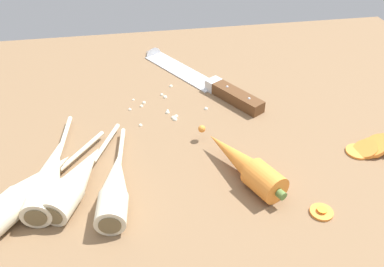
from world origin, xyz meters
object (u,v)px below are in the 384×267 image
chefs_knife (194,76)px  parsnip_mid_right (32,188)px  carrot_slice_stray_near (322,211)px  whole_carrot (244,164)px  parsnip_mid_left (49,176)px  parsnip_back (115,186)px  carrot_slice_stack (372,147)px  parsnip_front (78,179)px

chefs_knife → parsnip_mid_right: parsnip_mid_right is taller
carrot_slice_stray_near → whole_carrot: bearing=132.4°
parsnip_mid_right → carrot_slice_stray_near: parsnip_mid_right is taller
parsnip_mid_left → parsnip_back: (9.01, -3.56, 0.00)cm
carrot_slice_stack → parsnip_mid_right: bearing=-177.9°
chefs_knife → parsnip_mid_right: bearing=-132.5°
parsnip_mid_left → carrot_slice_stray_near: 37.40cm
parsnip_mid_right → parsnip_back: size_ratio=0.93×
chefs_knife → parsnip_back: parsnip_back is taller
parsnip_back → parsnip_mid_left: bearing=158.4°
whole_carrot → parsnip_front: 23.53cm
carrot_slice_stray_near → parsnip_back: bearing=164.2°
parsnip_mid_left → carrot_slice_stack: 48.96cm
parsnip_front → carrot_slice_stack: 45.02cm
parsnip_front → whole_carrot: bearing=-2.2°
whole_carrot → parsnip_back: whole_carrot is taller
whole_carrot → carrot_slice_stray_near: whole_carrot is taller
parsnip_mid_right → carrot_slice_stack: size_ratio=2.42×
parsnip_mid_left → whole_carrot: bearing=-4.4°
parsnip_mid_right → parsnip_back: (10.98, -1.57, 0.00)cm
whole_carrot → carrot_slice_stack: bearing=5.3°
parsnip_front → parsnip_back: size_ratio=0.97×
chefs_knife → whole_carrot: size_ratio=1.78×
parsnip_mid_right → carrot_slice_stray_near: (37.65, -9.12, -1.62)cm
carrot_slice_stack → whole_carrot: bearing=-174.7°
parsnip_back → carrot_slice_stack: parsnip_back is taller
chefs_knife → parsnip_mid_left: (-25.39, -27.90, 1.33)cm
parsnip_mid_left → carrot_slice_stray_near: size_ratio=7.60×
whole_carrot → parsnip_mid_left: (-27.47, 2.11, -0.12)cm
whole_carrot → parsnip_front: (-23.51, 0.92, -0.12)cm
chefs_knife → whole_carrot: whole_carrot is taller
whole_carrot → parsnip_front: size_ratio=0.86×
chefs_knife → carrot_slice_stray_near: size_ratio=10.14×
parsnip_mid_left → parsnip_front: bearing=-16.8°
parsnip_front → carrot_slice_stack: size_ratio=2.53×
chefs_knife → parsnip_mid_left: parsnip_mid_left is taller
parsnip_mid_right → parsnip_front: bearing=7.6°
whole_carrot → carrot_slice_stray_near: bearing=-47.6°
whole_carrot → carrot_slice_stray_near: size_ratio=5.69×
whole_carrot → parsnip_back: bearing=-175.5°
whole_carrot → carrot_slice_stack: 21.61cm
chefs_knife → carrot_slice_stray_near: (10.29, -39.01, -0.29)cm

